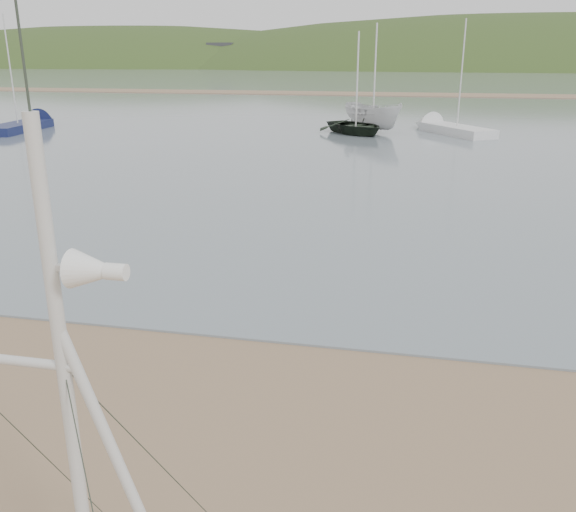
% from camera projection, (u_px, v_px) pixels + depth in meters
% --- Properties ---
extents(ground, '(560.00, 560.00, 0.00)m').
position_uv_depth(ground, '(111.00, 496.00, 6.69)').
color(ground, '#7D6148').
rests_on(ground, ground).
extents(water, '(560.00, 256.00, 0.04)m').
position_uv_depth(water, '(408.00, 76.00, 129.17)').
color(water, slate).
rests_on(water, ground).
extents(sandbar, '(560.00, 7.00, 0.07)m').
position_uv_depth(sandbar, '(395.00, 94.00, 71.62)').
color(sandbar, '#7D6148').
rests_on(sandbar, water).
extents(hill_ridge, '(620.00, 180.00, 80.00)m').
position_uv_depth(hill_ridge, '(462.00, 122.00, 227.32)').
color(hill_ridge, '#283B18').
rests_on(hill_ridge, ground).
extents(far_cottages, '(294.40, 6.30, 8.00)m').
position_uv_depth(far_cottages, '(424.00, 56.00, 186.71)').
color(far_cottages, silver).
rests_on(far_cottages, ground).
extents(mast_rig, '(2.30, 2.46, 5.19)m').
position_uv_depth(mast_rig, '(70.00, 505.00, 4.78)').
color(mast_rig, silver).
rests_on(mast_rig, ground).
extents(boat_dark, '(3.01, 2.85, 4.50)m').
position_uv_depth(boat_dark, '(357.00, 95.00, 35.79)').
color(boat_dark, black).
rests_on(boat_dark, water).
extents(boat_white, '(2.55, 2.55, 4.74)m').
position_uv_depth(boat_white, '(374.00, 92.00, 36.92)').
color(boat_white, silver).
rests_on(boat_white, water).
extents(sailboat_blue_near, '(2.65, 7.70, 7.48)m').
position_uv_depth(sailboat_blue_near, '(35.00, 123.00, 39.65)').
color(sailboat_blue_near, '#131A45').
rests_on(sailboat_blue_near, ground).
extents(sailboat_white_near, '(5.40, 6.91, 7.09)m').
position_uv_depth(sailboat_white_near, '(438.00, 127.00, 37.90)').
color(sailboat_white_near, silver).
rests_on(sailboat_white_near, ground).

